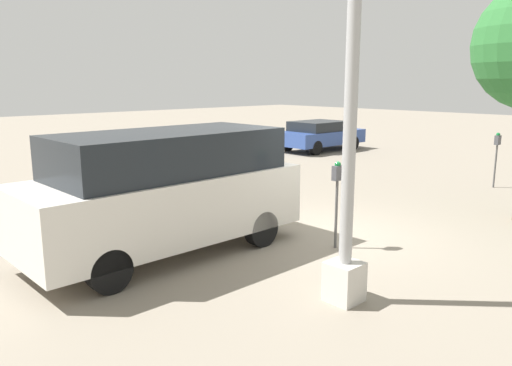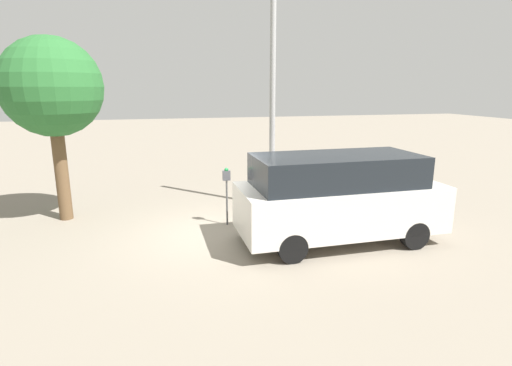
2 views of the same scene
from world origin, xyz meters
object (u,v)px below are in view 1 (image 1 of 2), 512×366
at_px(car_distant, 320,135).
at_px(parking_meter_near, 337,185).
at_px(lamp_post, 350,137).
at_px(parking_meter_far, 497,147).
at_px(parked_van, 165,189).

bearing_deg(car_distant, parking_meter_near, -138.08).
bearing_deg(lamp_post, parking_meter_near, -139.02).
relative_size(parking_meter_far, car_distant, 0.39).
bearing_deg(car_distant, parking_meter_far, -105.16).
height_order(lamp_post, car_distant, lamp_post).
bearing_deg(parking_meter_far, lamp_post, 11.66).
bearing_deg(lamp_post, parked_van, -78.41).
xyz_separation_m(lamp_post, parked_van, (0.68, -3.30, -1.11)).
bearing_deg(parked_van, parking_meter_near, 141.68).
xyz_separation_m(parking_meter_near, parked_van, (2.36, -1.84, -0.02)).
distance_m(parking_meter_near, parked_van, 2.99).
bearing_deg(parking_meter_near, car_distant, -137.68).
xyz_separation_m(parking_meter_near, parking_meter_far, (-7.44, -0.20, -0.02)).
relative_size(parking_meter_near, parking_meter_far, 1.02).
relative_size(parked_van, car_distant, 1.21).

